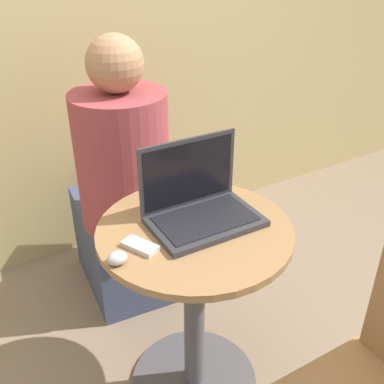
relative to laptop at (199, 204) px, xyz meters
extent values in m
plane|color=#7F6B56|center=(-0.04, -0.04, -0.79)|extent=(12.00, 12.00, 0.00)
cylinder|color=#4C4C51|center=(-0.04, -0.04, -0.78)|extent=(0.49, 0.49, 0.02)
cylinder|color=#4C4C51|center=(-0.04, -0.04, -0.43)|extent=(0.08, 0.08, 0.69)
cylinder|color=olive|center=(-0.04, -0.04, -0.07)|extent=(0.63, 0.63, 0.02)
cube|color=#2D2D33|center=(0.00, -0.04, -0.05)|extent=(0.35, 0.23, 0.02)
cube|color=black|center=(0.00, -0.04, -0.03)|extent=(0.31, 0.19, 0.00)
cube|color=#2D2D33|center=(0.00, 0.07, 0.08)|extent=(0.35, 0.02, 0.24)
cube|color=black|center=(0.00, 0.07, 0.08)|extent=(0.32, 0.01, 0.21)
cube|color=silver|center=(-0.24, -0.05, -0.05)|extent=(0.09, 0.12, 0.02)
ellipsoid|color=#B2B2B7|center=(-0.32, -0.08, -0.04)|extent=(0.06, 0.05, 0.04)
cube|color=#3D4766|center=(-0.02, 0.66, -0.56)|extent=(0.41, 0.57, 0.45)
cylinder|color=#993D42|center=(-0.04, 0.53, -0.05)|extent=(0.38, 0.38, 0.57)
sphere|color=#A87A56|center=(-0.04, 0.53, 0.34)|extent=(0.22, 0.22, 0.22)
camera|label=1|loc=(-0.66, -1.05, 0.74)|focal=42.00mm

